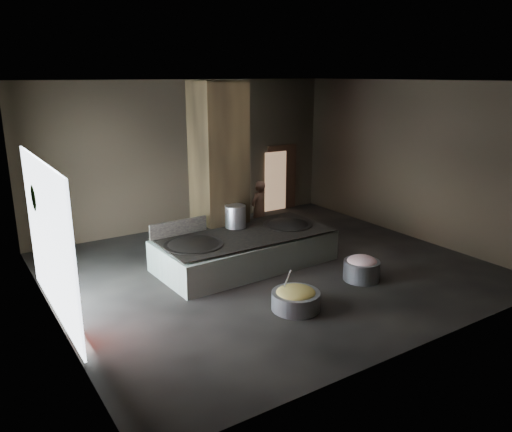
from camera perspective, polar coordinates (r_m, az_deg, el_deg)
floor at (r=12.48m, az=1.39°, el=-6.22°), size 10.00×9.00×0.10m
ceiling at (r=11.56m, az=1.55°, el=15.42°), size 10.00×9.00×0.10m
back_wall at (r=15.71m, az=-8.01°, el=6.98°), size 10.00×0.10×4.50m
front_wall at (r=8.56m, az=18.92°, el=-1.25°), size 10.00×0.10×4.50m
left_wall at (r=9.94m, az=-23.34°, el=0.62°), size 0.10×9.00×4.50m
right_wall at (r=15.19m, az=17.49°, el=6.10°), size 0.10×9.00×4.50m
pillar at (r=13.24m, az=-4.28°, el=5.43°), size 1.20×1.20×4.50m
hearth_platform at (r=12.56m, az=-1.24°, el=-3.95°), size 4.46×2.27×0.76m
platform_cap at (r=12.42m, az=-1.25°, el=-2.07°), size 4.29×2.06×0.03m
wok_left at (r=11.74m, az=-7.16°, el=-3.61°), size 1.38×1.38×0.38m
wok_left_rim at (r=11.72m, az=-7.18°, el=-3.28°), size 1.41×1.41×0.05m
wok_right at (r=13.20m, az=3.62°, el=-1.29°), size 1.29×1.29×0.36m
wok_right_rim at (r=13.18m, az=3.63°, el=-1.00°), size 1.31×1.31×0.05m
stock_pot at (r=12.80m, az=-2.37°, el=-0.05°), size 0.53×0.53×0.57m
splash_guard at (r=12.35m, az=-8.84°, el=-1.32°), size 1.53×0.12×0.38m
cook at (r=14.57m, az=0.32°, el=0.77°), size 0.71×0.58×1.68m
veg_basin at (r=10.38m, az=4.56°, el=-9.61°), size 1.28×1.28×0.37m
veg_fill at (r=10.31m, az=4.58°, el=-8.77°), size 0.82×0.82×0.25m
ladle at (r=10.26m, az=3.42°, el=-7.67°), size 0.07×0.40×0.71m
meat_basin at (r=11.98m, az=11.95°, el=-6.09°), size 0.87×0.87×0.46m
meat_fill at (r=11.90m, az=12.01°, el=-5.11°), size 0.70×0.70×0.27m
doorway_near at (r=16.37m, az=-3.90°, el=3.36°), size 1.18×0.08×2.38m
doorway_near_glow at (r=16.38m, az=-3.91°, el=3.19°), size 0.77×0.04×1.82m
doorway_far at (r=17.63m, az=2.95°, el=4.28°), size 1.18×0.08×2.38m
doorway_far_glow at (r=17.43m, az=2.23°, el=3.99°), size 0.87×0.04×2.06m
left_opening at (r=10.32m, az=-22.60°, el=-2.53°), size 0.04×4.20×3.10m
pavilion_sliver at (r=9.40m, az=-20.15°, el=-8.98°), size 0.05×0.90×1.70m
tree_silhouette at (r=11.23m, az=-23.50°, el=1.98°), size 0.28×1.10×1.10m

